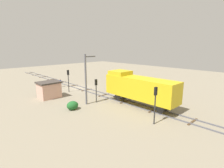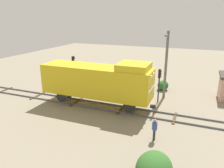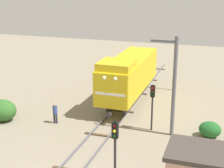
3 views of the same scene
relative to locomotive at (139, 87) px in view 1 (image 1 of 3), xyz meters
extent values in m
plane|color=gray|center=(0.00, -15.30, -2.77)|extent=(92.19, 92.19, 0.00)
cube|color=#595960|center=(-0.72, -15.30, -2.69)|extent=(0.10, 61.46, 0.16)
cube|color=#595960|center=(0.72, -15.30, -2.69)|extent=(0.10, 61.46, 0.16)
cube|color=#4C3823|center=(0.00, -43.47, -2.73)|extent=(2.40, 0.24, 0.09)
cube|color=#4C3823|center=(0.00, -38.34, -2.73)|extent=(2.40, 0.24, 0.09)
cube|color=#4C3823|center=(0.00, -33.22, -2.73)|extent=(2.40, 0.24, 0.09)
cube|color=#4C3823|center=(0.00, -28.10, -2.73)|extent=(2.40, 0.24, 0.09)
cube|color=#4C3823|center=(0.00, -22.98, -2.73)|extent=(2.40, 0.24, 0.09)
cube|color=#4C3823|center=(0.00, -17.86, -2.73)|extent=(2.40, 0.24, 0.09)
cube|color=#4C3823|center=(0.00, -12.74, -2.73)|extent=(2.40, 0.24, 0.09)
cube|color=#4C3823|center=(0.00, -7.61, -2.73)|extent=(2.40, 0.24, 0.09)
cube|color=#4C3823|center=(0.00, -2.49, -2.73)|extent=(2.40, 0.24, 0.09)
cube|color=#4C3823|center=(0.00, 2.63, -2.73)|extent=(2.40, 0.24, 0.09)
cube|color=#4C3823|center=(0.00, 7.75, -2.73)|extent=(2.40, 0.24, 0.09)
cube|color=gold|center=(0.00, 0.24, -0.06)|extent=(2.90, 11.00, 2.90)
cube|color=gold|center=(0.00, -3.66, 1.69)|extent=(2.75, 2.80, 0.60)
cube|color=gold|center=(0.00, -5.31, -0.06)|extent=(2.84, 0.10, 2.84)
cube|color=white|center=(0.00, -5.35, -0.26)|extent=(2.46, 0.06, 0.20)
sphere|color=white|center=(-0.45, -5.36, 1.04)|extent=(0.28, 0.28, 0.28)
sphere|color=white|center=(0.45, -5.36, 1.04)|extent=(0.28, 0.28, 0.28)
cylinder|color=#262628|center=(0.00, -5.61, -1.91)|extent=(0.36, 0.50, 0.36)
cylinder|color=#262628|center=(-0.72, -3.46, -2.06)|extent=(0.18, 1.10, 1.10)
cylinder|color=#262628|center=(0.72, -3.46, -2.06)|extent=(0.18, 1.10, 1.10)
cylinder|color=#262628|center=(-0.72, 3.94, -2.06)|extent=(0.18, 1.10, 1.10)
cylinder|color=#262628|center=(0.72, 3.94, -2.06)|extent=(0.18, 1.10, 1.10)
cylinder|color=#262628|center=(3.20, -13.94, -0.69)|extent=(0.14, 0.14, 4.16)
cube|color=black|center=(3.20, -13.94, 0.94)|extent=(0.32, 0.24, 0.90)
sphere|color=#390606|center=(3.20, -14.08, 1.21)|extent=(0.16, 0.16, 0.16)
sphere|color=yellow|center=(3.20, -14.08, 0.93)|extent=(0.16, 0.16, 0.16)
sphere|color=black|center=(3.20, -14.08, 0.65)|extent=(0.16, 0.16, 0.16)
cylinder|color=#262628|center=(3.40, -5.45, -0.97)|extent=(0.14, 0.14, 3.61)
cube|color=black|center=(3.40, -5.45, 0.38)|extent=(0.32, 0.24, 0.90)
sphere|color=red|center=(3.40, -5.59, 0.65)|extent=(0.16, 0.16, 0.16)
sphere|color=#3C3306|center=(3.40, -5.59, 0.37)|extent=(0.16, 0.16, 0.16)
sphere|color=black|center=(3.40, -5.59, 0.09)|extent=(0.16, 0.16, 0.16)
cylinder|color=#262628|center=(3.60, 4.97, -0.66)|extent=(0.14, 0.14, 4.22)
cube|color=black|center=(3.60, 4.97, 1.00)|extent=(0.32, 0.24, 0.90)
sphere|color=#390606|center=(3.60, 4.83, 1.27)|extent=(0.16, 0.16, 0.16)
sphere|color=yellow|center=(3.60, 4.83, 0.99)|extent=(0.16, 0.16, 0.16)
sphere|color=black|center=(3.60, 4.83, 0.71)|extent=(0.16, 0.16, 0.16)
cylinder|color=#262B38|center=(2.30, -18.78, -2.35)|extent=(0.15, 0.15, 0.85)
cylinder|color=#262B38|center=(2.50, -18.78, -2.35)|extent=(0.15, 0.15, 0.85)
cylinder|color=#33478C|center=(2.40, -18.78, -1.61)|extent=(0.38, 0.38, 0.62)
sphere|color=tan|center=(2.40, -18.78, -1.19)|extent=(0.23, 0.23, 0.23)
cylinder|color=#262B38|center=(-4.30, -6.60, -2.35)|extent=(0.15, 0.15, 0.85)
cylinder|color=#262B38|center=(-4.10, -6.60, -2.35)|extent=(0.15, 0.15, 0.85)
cylinder|color=#33478C|center=(-4.20, -6.60, -1.61)|extent=(0.38, 0.38, 0.62)
sphere|color=tan|center=(-4.20, -6.60, -1.19)|extent=(0.23, 0.23, 0.23)
cylinder|color=#595960|center=(5.00, -5.80, 0.93)|extent=(0.28, 0.28, 7.40)
cube|color=#595960|center=(4.10, -5.80, 4.23)|extent=(1.80, 0.16, 0.16)
cube|color=#D19E8C|center=(7.50, -12.83, -1.52)|extent=(3.20, 2.60, 2.50)
cube|color=#3F3833|center=(7.50, -12.83, -0.15)|extent=(3.50, 2.90, 0.24)
cube|color=#2D2319|center=(7.50, -14.15, -1.82)|extent=(0.80, 0.06, 1.90)
ellipsoid|color=#1F5B26|center=(7.71, -5.25, -2.19)|extent=(1.61, 1.32, 1.17)
ellipsoid|color=#2F6126|center=(-8.57, -7.46, -1.88)|extent=(2.44, 2.00, 1.78)
ellipsoid|color=#297F26|center=(-9.97, -14.17, -2.08)|extent=(1.90, 1.55, 1.38)
camera|label=1|loc=(19.44, 14.74, 5.70)|focal=28.00mm
camera|label=2|loc=(-18.63, -9.08, 6.07)|focal=35.00mm
camera|label=3|loc=(8.14, -29.30, 8.43)|focal=55.00mm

